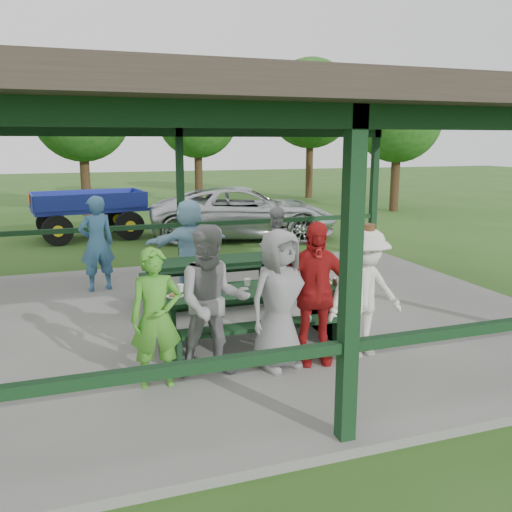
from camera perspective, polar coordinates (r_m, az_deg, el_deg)
name	(u,v)px	position (r m, az deg, el deg)	size (l,w,h in m)	color
ground	(230,322)	(8.65, -2.73, -6.93)	(90.00, 90.00, 0.00)	#29531A
concrete_slab	(230,319)	(8.64, -2.73, -6.62)	(10.00, 8.00, 0.10)	slate
pavilion_structure	(228,116)	(8.20, -2.95, 14.52)	(10.60, 8.60, 3.24)	black
picnic_table_near	(250,309)	(7.37, -0.64, -5.63)	(2.57, 1.39, 0.75)	black
picnic_table_far	(216,275)	(9.23, -4.20, -2.05)	(2.44, 1.39, 0.75)	black
table_setting	(252,287)	(7.30, -0.42, -3.26)	(2.33, 0.45, 0.10)	white
contestant_green	(156,318)	(6.12, -10.48, -6.44)	(0.58, 0.38, 1.58)	#469929
contestant_grey_left	(213,302)	(6.25, -4.58, -4.86)	(0.87, 0.68, 1.79)	gray
contestant_grey_mid	(279,299)	(6.49, 2.45, -4.59)	(0.83, 0.54, 1.71)	gray
contestant_red	(314,293)	(6.66, 6.10, -3.90)	(1.04, 0.43, 1.77)	#A91819
contestant_white_fedora	(365,293)	(7.00, 11.37, -3.80)	(1.10, 0.67, 1.70)	white
spectator_lblue	(189,245)	(10.01, -7.02, 1.19)	(1.57, 0.50, 1.69)	#96CBE8
spectator_blue	(97,243)	(10.31, -16.42, 1.28)	(0.64, 0.42, 1.75)	teal
spectator_grey	(275,246)	(10.40, 1.99, 1.09)	(0.72, 0.56, 1.48)	#949496
pickup_truck	(244,213)	(15.96, -1.23, 4.58)	(2.50, 5.41, 1.50)	silver
farm_trailer	(89,213)	(16.64, -17.16, 4.30)	(4.27, 2.20, 1.48)	navy
tree_left	(81,113)	(21.95, -17.93, 14.09)	(3.62, 3.62, 5.66)	#322114
tree_mid	(197,118)	(25.33, -6.20, 14.25)	(3.64, 3.64, 5.68)	#322114
tree_right	(398,119)	(22.91, 14.74, 13.79)	(3.49, 3.49, 5.45)	#322114
tree_far_right	(311,104)	(27.83, 5.77, 15.66)	(4.37, 4.37, 6.82)	#322114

